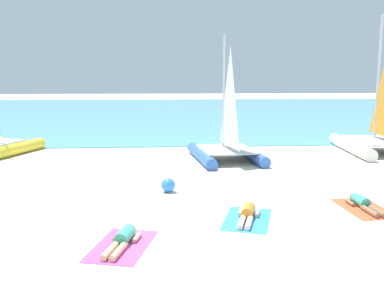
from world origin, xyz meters
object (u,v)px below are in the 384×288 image
(towel_center_left, at_px, (122,246))
(towel_center_right, at_px, (247,219))
(sailboat_white, at_px, (380,133))
(sailboat_blue, at_px, (226,142))
(sunbather_center_right, at_px, (248,214))
(towel_rightmost, at_px, (364,208))
(sunbather_rightmost, at_px, (363,203))
(beach_ball, at_px, (168,185))
(sunbather_center_left, at_px, (123,239))

(towel_center_left, height_order, towel_center_right, same)
(towel_center_right, bearing_deg, sailboat_white, 48.31)
(sailboat_blue, height_order, sailboat_white, sailboat_white)
(sailboat_blue, bearing_deg, sunbather_center_right, -101.10)
(sunbather_center_right, distance_m, towel_rightmost, 3.36)
(towel_rightmost, xyz_separation_m, sunbather_rightmost, (-0.00, 0.07, 0.13))
(towel_center_right, xyz_separation_m, sunbather_rightmost, (3.32, 0.74, 0.13))
(sunbather_center_right, bearing_deg, beach_ball, 144.28)
(towel_center_left, xyz_separation_m, beach_ball, (1.02, 4.17, 0.21))
(beach_ball, bearing_deg, sunbather_center_left, -103.67)
(towel_center_left, xyz_separation_m, sunbather_center_right, (2.99, 1.57, 0.13))
(sailboat_white, height_order, towel_center_right, sailboat_white)
(towel_center_right, distance_m, towel_rightmost, 3.39)
(sunbather_center_right, bearing_deg, sailboat_blue, 103.20)
(towel_center_left, distance_m, towel_center_right, 3.33)
(sailboat_white, relative_size, sunbather_rightmost, 4.01)
(sunbather_center_left, height_order, towel_rightmost, sunbather_center_left)
(sunbather_center_right, height_order, towel_rightmost, sunbather_center_right)
(sunbather_center_right, bearing_deg, towel_rightmost, 27.55)
(sunbather_center_left, height_order, sunbather_center_right, same)
(sailboat_blue, distance_m, sunbather_rightmost, 7.32)
(towel_center_left, xyz_separation_m, towel_rightmost, (6.30, 2.18, 0.00))
(sunbather_center_right, relative_size, sunbather_rightmost, 0.99)
(sunbather_center_left, xyz_separation_m, sunbather_rightmost, (6.28, 2.18, 0.00))
(sailboat_white, height_order, beach_ball, sailboat_white)
(sailboat_blue, relative_size, beach_ball, 11.95)
(towel_rightmost, bearing_deg, beach_ball, 159.31)
(sunbather_rightmost, distance_m, beach_ball, 5.62)
(sunbather_center_right, relative_size, towel_rightmost, 0.81)
(sunbather_rightmost, bearing_deg, beach_ball, 156.87)
(sailboat_blue, bearing_deg, sailboat_white, 2.98)
(sunbather_rightmost, relative_size, beach_ball, 3.57)
(sunbather_rightmost, bearing_deg, sunbather_center_left, -163.91)
(towel_center_left, bearing_deg, sailboat_blue, 68.72)
(sailboat_white, xyz_separation_m, sunbather_rightmost, (-4.51, -8.05, -0.80))
(towel_center_left, bearing_deg, sunbather_center_left, 76.25)
(sunbather_center_left, bearing_deg, beach_ball, 90.07)
(towel_rightmost, relative_size, sunbather_rightmost, 1.21)
(sailboat_white, xyz_separation_m, beach_ball, (-9.79, -6.12, -0.72))
(sailboat_blue, xyz_separation_m, towel_center_right, (-0.52, -7.47, -0.77))
(sailboat_blue, bearing_deg, towel_center_left, -118.50)
(sailboat_blue, height_order, towel_center_left, sailboat_blue)
(sailboat_blue, distance_m, towel_center_left, 9.66)
(towel_rightmost, bearing_deg, sunbather_rightmost, 93.06)
(towel_center_right, relative_size, beach_ball, 4.33)
(towel_center_right, height_order, sunbather_center_right, sunbather_center_right)
(towel_center_left, bearing_deg, beach_ball, 76.33)
(towel_rightmost, bearing_deg, towel_center_right, -168.53)
(towel_center_right, height_order, sunbather_rightmost, sunbather_rightmost)
(sailboat_white, relative_size, towel_center_right, 3.30)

